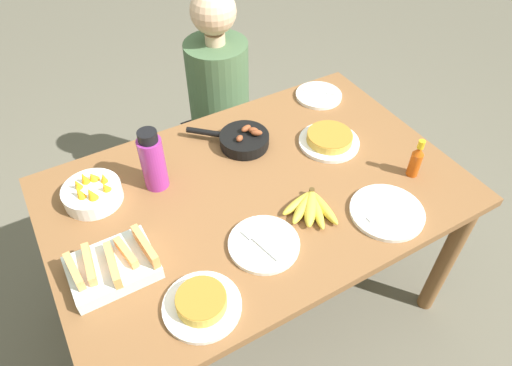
# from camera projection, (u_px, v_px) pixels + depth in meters

# --- Properties ---
(ground_plane) EXTENTS (14.00, 14.00, 0.00)m
(ground_plane) POSITION_uv_depth(u_px,v_px,m) (256.00, 297.00, 2.23)
(ground_plane) COLOR #666051
(dining_table) EXTENTS (1.50, 0.98, 0.77)m
(dining_table) POSITION_uv_depth(u_px,v_px,m) (256.00, 207.00, 1.75)
(dining_table) COLOR brown
(dining_table) RESTS_ON ground_plane
(banana_bunch) EXTENTS (0.17, 0.19, 0.04)m
(banana_bunch) POSITION_uv_depth(u_px,v_px,m) (310.00, 207.00, 1.59)
(banana_bunch) COLOR gold
(banana_bunch) RESTS_ON dining_table
(melon_tray) EXTENTS (0.26, 0.20, 0.10)m
(melon_tray) POSITION_uv_depth(u_px,v_px,m) (113.00, 266.00, 1.40)
(melon_tray) COLOR silver
(melon_tray) RESTS_ON dining_table
(skillet) EXTENTS (0.29, 0.27, 0.08)m
(skillet) POSITION_uv_depth(u_px,v_px,m) (243.00, 140.00, 1.84)
(skillet) COLOR black
(skillet) RESTS_ON dining_table
(frittata_plate_center) EXTENTS (0.23, 0.23, 0.06)m
(frittata_plate_center) POSITION_uv_depth(u_px,v_px,m) (202.00, 303.00, 1.32)
(frittata_plate_center) COLOR white
(frittata_plate_center) RESTS_ON dining_table
(frittata_plate_side) EXTENTS (0.25, 0.25, 0.05)m
(frittata_plate_side) POSITION_uv_depth(u_px,v_px,m) (329.00, 139.00, 1.85)
(frittata_plate_side) COLOR white
(frittata_plate_side) RESTS_ON dining_table
(empty_plate_near_front) EXTENTS (0.24, 0.24, 0.02)m
(empty_plate_near_front) POSITION_uv_depth(u_px,v_px,m) (264.00, 244.00, 1.49)
(empty_plate_near_front) COLOR white
(empty_plate_near_front) RESTS_ON dining_table
(empty_plate_far_left) EXTENTS (0.21, 0.21, 0.02)m
(empty_plate_far_left) POSITION_uv_depth(u_px,v_px,m) (319.00, 95.00, 2.09)
(empty_plate_far_left) COLOR white
(empty_plate_far_left) RESTS_ON dining_table
(empty_plate_far_right) EXTENTS (0.26, 0.26, 0.02)m
(empty_plate_far_right) POSITION_uv_depth(u_px,v_px,m) (387.00, 212.00, 1.59)
(empty_plate_far_right) COLOR white
(empty_plate_far_right) RESTS_ON dining_table
(fruit_bowl_mango) EXTENTS (0.21, 0.21, 0.11)m
(fruit_bowl_mango) POSITION_uv_depth(u_px,v_px,m) (92.00, 193.00, 1.62)
(fruit_bowl_mango) COLOR white
(fruit_bowl_mango) RESTS_ON dining_table
(water_bottle) EXTENTS (0.09, 0.09, 0.25)m
(water_bottle) POSITION_uv_depth(u_px,v_px,m) (153.00, 161.00, 1.62)
(water_bottle) COLOR #992D89
(water_bottle) RESTS_ON dining_table
(hot_sauce_bottle) EXTENTS (0.04, 0.04, 0.16)m
(hot_sauce_bottle) POSITION_uv_depth(u_px,v_px,m) (416.00, 160.00, 1.69)
(hot_sauce_bottle) COLOR #C64C0F
(hot_sauce_bottle) RESTS_ON dining_table
(person_figure) EXTENTS (0.33, 0.33, 1.19)m
(person_figure) POSITION_uv_depth(u_px,v_px,m) (221.00, 119.00, 2.41)
(person_figure) COLOR black
(person_figure) RESTS_ON ground_plane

